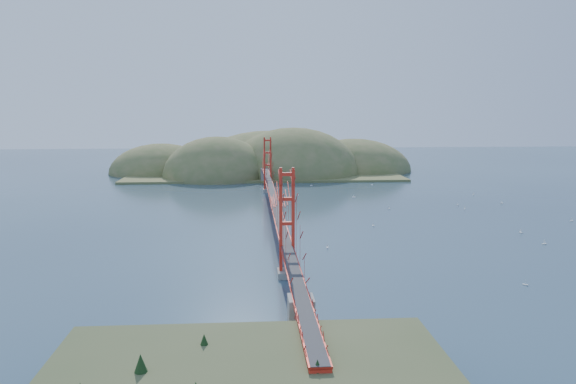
{
  "coord_description": "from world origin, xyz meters",
  "views": [
    {
      "loc": [
        -3.92,
        -87.54,
        17.9
      ],
      "look_at": [
        2.21,
        0.0,
        4.57
      ],
      "focal_mm": 35.0,
      "sensor_mm": 36.0,
      "label": 1
    }
  ],
  "objects": [
    {
      "name": "sailboat_17",
      "position": [
        34.29,
        11.5,
        0.14
      ],
      "size": [
        0.52,
        0.49,
        0.59
      ],
      "color": "white",
      "rests_on": "ground"
    },
    {
      "name": "sailboat_10",
      "position": [
        6.0,
        -18.1,
        0.14
      ],
      "size": [
        0.41,
        0.5,
        0.58
      ],
      "color": "white",
      "rests_on": "ground"
    },
    {
      "name": "far_headlands",
      "position": [
        2.21,
        68.52,
        0.0
      ],
      "size": [
        84.0,
        58.0,
        25.0
      ],
      "color": "olive",
      "rests_on": "ground"
    },
    {
      "name": "sailboat_8",
      "position": [
        43.18,
        12.74,
        0.16
      ],
      "size": [
        0.64,
        0.6,
        0.73
      ],
      "color": "white",
      "rests_on": "ground"
    },
    {
      "name": "bridge",
      "position": [
        0.0,
        0.18,
        7.01
      ],
      "size": [
        2.2,
        94.4,
        12.0
      ],
      "color": "gray",
      "rests_on": "ground"
    },
    {
      "name": "sailboat_12",
      "position": [
        10.37,
        39.42,
        0.14
      ],
      "size": [
        0.54,
        0.44,
        0.64
      ],
      "color": "white",
      "rests_on": "ground"
    },
    {
      "name": "sailboat_3",
      "position": [
        6.0,
        25.46,
        0.13
      ],
      "size": [
        0.52,
        0.52,
        0.56
      ],
      "color": "white",
      "rests_on": "ground"
    },
    {
      "name": "sailboat_5",
      "position": [
        34.19,
        7.81,
        0.14
      ],
      "size": [
        0.51,
        0.54,
        0.6
      ],
      "color": "white",
      "rests_on": "ground"
    },
    {
      "name": "sailboat_1",
      "position": [
        20.82,
        8.84,
        0.14
      ],
      "size": [
        0.57,
        0.57,
        0.61
      ],
      "color": "white",
      "rests_on": "ground"
    },
    {
      "name": "approach_viaduct",
      "position": [
        0.0,
        -51.91,
        2.55
      ],
      "size": [
        1.4,
        12.0,
        3.38
      ],
      "color": "#A61C12",
      "rests_on": "ground"
    },
    {
      "name": "sailboat_7",
      "position": [
        24.57,
        39.63,
        0.14
      ],
      "size": [
        0.53,
        0.51,
        0.6
      ],
      "color": "white",
      "rests_on": "ground"
    },
    {
      "name": "ground",
      "position": [
        0.0,
        0.0,
        0.0
      ],
      "size": [
        320.0,
        320.0,
        0.0
      ],
      "primitive_type": "plane",
      "color": "#2A4255",
      "rests_on": "ground"
    },
    {
      "name": "sailboat_14",
      "position": [
        34.91,
        -11.46,
        0.16
      ],
      "size": [
        0.51,
        0.63,
        0.73
      ],
      "color": "white",
      "rests_on": "ground"
    },
    {
      "name": "promontory",
      "position": [
        0.0,
        -48.5,
        0.12
      ],
      "size": [
        9.0,
        6.0,
        0.24
      ],
      "primitive_type": "cube",
      "color": "#59544C",
      "rests_on": "ground"
    },
    {
      "name": "sailboat_0",
      "position": [
        14.83,
        -5.35,
        0.14
      ],
      "size": [
        0.47,
        0.54,
        0.61
      ],
      "color": "white",
      "rests_on": "ground"
    },
    {
      "name": "sailboat_2",
      "position": [
        34.8,
        -18.16,
        0.16
      ],
      "size": [
        0.63,
        0.55,
        0.72
      ],
      "color": "white",
      "rests_on": "ground"
    },
    {
      "name": "sailboat_6",
      "position": [
        23.95,
        -34.57,
        0.14
      ],
      "size": [
        0.57,
        0.57,
        0.6
      ],
      "color": "white",
      "rests_on": "ground"
    },
    {
      "name": "sailboat_13",
      "position": [
        46.88,
        -4.01,
        0.15
      ],
      "size": [
        0.61,
        0.57,
        0.68
      ],
      "color": "white",
      "rests_on": "ground"
    },
    {
      "name": "sailboat_16",
      "position": [
        16.93,
        21.85,
        0.15
      ],
      "size": [
        0.64,
        0.64,
        0.7
      ],
      "color": "white",
      "rests_on": "ground"
    },
    {
      "name": "sailboat_4",
      "position": [
        42.18,
        23.53,
        0.15
      ],
      "size": [
        0.57,
        0.59,
        0.66
      ],
      "color": "white",
      "rests_on": "ground"
    },
    {
      "name": "fort",
      "position": [
        0.4,
        -47.8,
        0.67
      ],
      "size": [
        3.7,
        2.3,
        1.75
      ],
      "color": "brown",
      "rests_on": "ground"
    }
  ]
}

